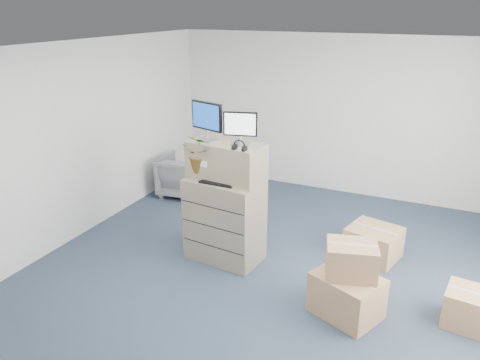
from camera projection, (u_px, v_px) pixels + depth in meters
name	position (u px, v px, depth m)	size (l,w,h in m)	color
ground	(262.00, 286.00, 5.76)	(7.00, 7.00, 0.00)	#263445
wall_back	(338.00, 116.00, 8.25)	(6.00, 0.02, 2.80)	silver
filing_cabinet_lower	(225.00, 220.00, 6.21)	(0.97, 0.59, 1.13)	gray
filing_cabinet_upper	(226.00, 161.00, 5.97)	(0.97, 0.48, 0.48)	gray
monitor_left	(207.00, 119.00, 5.89)	(0.49, 0.26, 0.50)	#99999E
monitor_right	(240.00, 127.00, 5.71)	(0.42, 0.21, 0.42)	#99999E
headphones	(239.00, 146.00, 5.57)	(0.17, 0.17, 0.02)	black
keyboard	(218.00, 182.00, 5.89)	(0.47, 0.19, 0.02)	black
mouse	(243.00, 186.00, 5.75)	(0.11, 0.07, 0.04)	silver
water_bottle	(235.00, 171.00, 5.96)	(0.07, 0.07, 0.25)	#989BA1
phone_dock	(220.00, 175.00, 6.04)	(0.07, 0.06, 0.14)	silver
external_drive	(248.00, 180.00, 5.93)	(0.23, 0.17, 0.07)	black
tissue_box	(253.00, 173.00, 5.90)	(0.26, 0.13, 0.10)	#4685EE
potted_plant	(202.00, 158.00, 5.98)	(0.59, 0.62, 0.48)	#90A786
office_chair	(184.00, 174.00, 8.39)	(0.78, 0.73, 0.80)	slate
cardboard_boxes	(379.00, 274.00, 5.46)	(2.01, 2.16, 0.86)	#A5724F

